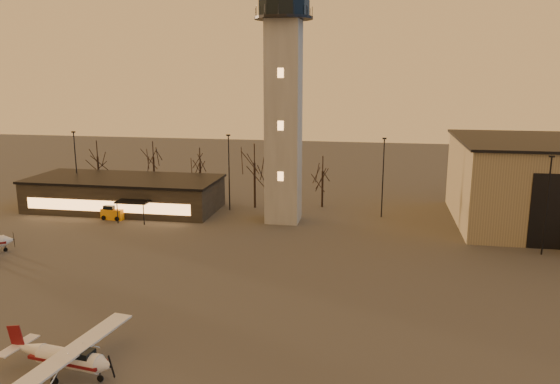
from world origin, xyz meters
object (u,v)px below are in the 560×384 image
service_cart (113,214)px  terminal (125,193)px  cessna_front (72,362)px  control_tower (284,87)px

service_cart → terminal: bearing=103.9°
terminal → cessna_front: bearing=-68.4°
cessna_front → control_tower: bearing=88.1°
control_tower → terminal: bearing=174.9°
control_tower → cessna_front: (-6.49, -37.25, -15.38)m
service_cart → control_tower: bearing=13.1°
control_tower → service_cart: bearing=-172.0°
terminal → control_tower: bearing=-5.1°
terminal → cessna_front: 42.20m
service_cart → cessna_front: bearing=-61.7°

